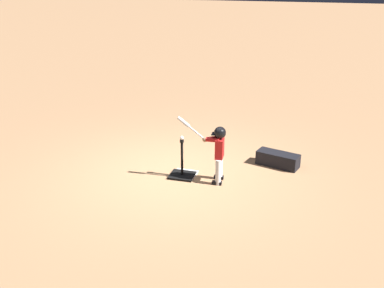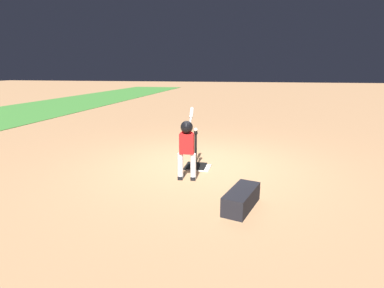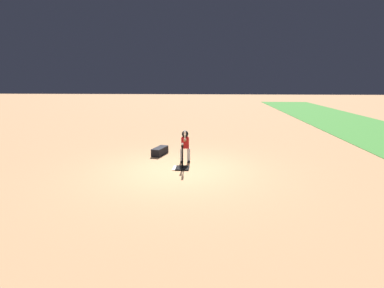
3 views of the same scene
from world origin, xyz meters
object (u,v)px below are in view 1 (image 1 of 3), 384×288
baseball (182,138)px  equipment_bag (278,159)px  batting_tee (182,172)px  batter_child (218,147)px

baseball → equipment_bag: size_ratio=0.09×
batting_tee → equipment_bag: bearing=-149.7°
batter_child → equipment_bag: size_ratio=1.47×
baseball → equipment_bag: baseball is taller
batting_tee → batter_child: (-0.69, 0.03, 0.60)m
batting_tee → batter_child: size_ratio=0.61×
batter_child → equipment_bag: (-1.02, -1.03, -0.55)m
batter_child → baseball: size_ratio=16.73×
batting_tee → baseball: bearing=153.4°
batting_tee → batter_child: bearing=177.5°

